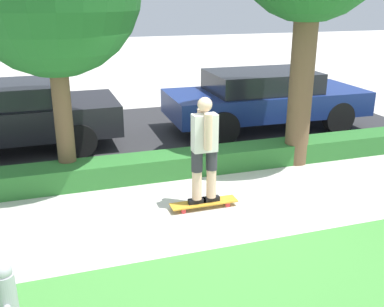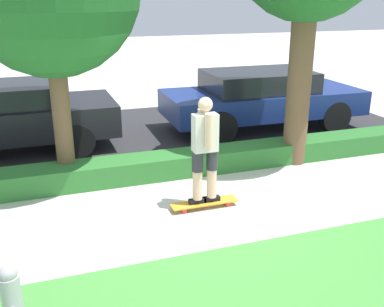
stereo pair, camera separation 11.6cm
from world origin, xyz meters
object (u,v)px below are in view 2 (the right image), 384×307
at_px(skater_person, 205,148).
at_px(parked_car_middle, 261,97).
at_px(skateboard, 204,203).
at_px(fire_hydrant, 13,304).

relative_size(skater_person, parked_car_middle, 0.34).
height_order(skateboard, skater_person, skater_person).
bearing_deg(skater_person, skateboard, 63.43).
bearing_deg(parked_car_middle, skateboard, -126.47).
distance_m(skateboard, fire_hydrant, 3.33).
bearing_deg(skateboard, fire_hydrant, -141.76).
distance_m(skateboard, parked_car_middle, 4.62).
xyz_separation_m(skateboard, skater_person, (-0.00, -0.00, 0.87)).
height_order(parked_car_middle, fire_hydrant, parked_car_middle).
relative_size(skateboard, skater_person, 0.64).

